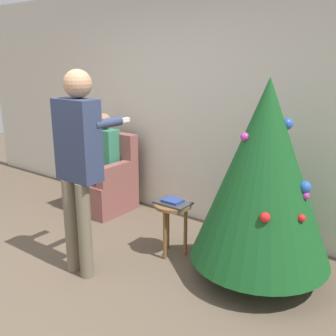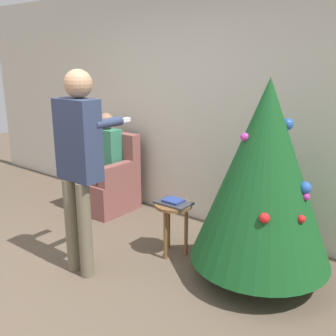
% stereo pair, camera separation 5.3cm
% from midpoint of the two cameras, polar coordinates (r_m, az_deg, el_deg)
% --- Properties ---
extents(ground_plane, '(14.00, 14.00, 0.00)m').
position_cam_midpoint_polar(ground_plane, '(3.55, -18.49, -17.42)').
color(ground_plane, brown).
extents(wall_back, '(8.00, 0.06, 2.70)m').
position_cam_midpoint_polar(wall_back, '(4.60, 3.82, 8.92)').
color(wall_back, beige).
rests_on(wall_back, ground_plane).
extents(christmas_tree, '(1.20, 1.20, 1.75)m').
position_cam_midpoint_polar(christmas_tree, '(3.35, 14.23, -0.73)').
color(christmas_tree, brown).
rests_on(christmas_tree, ground_plane).
extents(armchair, '(0.73, 0.66, 0.97)m').
position_cam_midpoint_polar(armchair, '(5.13, -8.73, -2.07)').
color(armchair, brown).
rests_on(armchair, ground_plane).
extents(person_seated, '(0.36, 0.46, 1.23)m').
position_cam_midpoint_polar(person_seated, '(5.02, -9.12, 1.43)').
color(person_seated, '#6B604C').
rests_on(person_seated, ground_plane).
extents(person_standing, '(0.42, 0.57, 1.81)m').
position_cam_midpoint_polar(person_standing, '(3.43, -12.36, 1.80)').
color(person_standing, '#6B604C').
rests_on(person_standing, ground_plane).
extents(side_stool, '(0.36, 0.36, 0.53)m').
position_cam_midpoint_polar(side_stool, '(3.84, 1.19, -6.65)').
color(side_stool, brown).
rests_on(side_stool, ground_plane).
extents(laptop, '(0.34, 0.22, 0.02)m').
position_cam_midpoint_polar(laptop, '(3.80, 1.20, -5.06)').
color(laptop, '#38383D').
rests_on(laptop, side_stool).
extents(book, '(0.18, 0.15, 0.02)m').
position_cam_midpoint_polar(book, '(3.79, 1.20, -4.75)').
color(book, navy).
rests_on(book, laptop).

